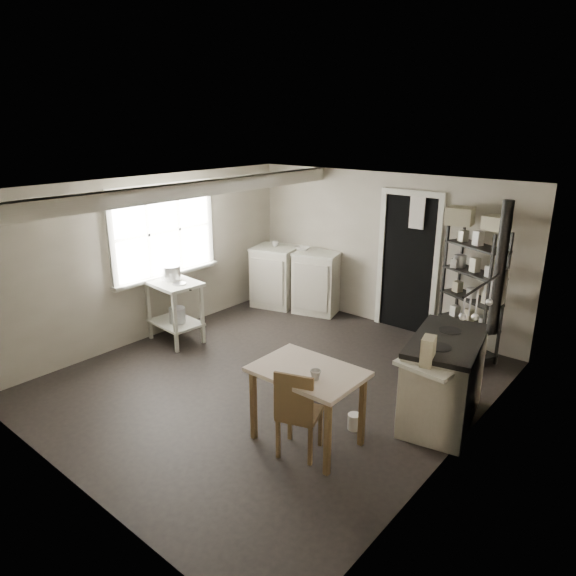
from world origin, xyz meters
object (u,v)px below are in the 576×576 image
Objects in this scene: work_table at (307,407)px; flour_sack at (457,346)px; stockpot at (171,276)px; stove at (443,381)px; base_cabinets at (296,281)px; prep_table at (175,314)px; chair at (300,406)px; shelf_rack at (472,287)px.

work_table is 2.61m from flour_sack.
stockpot is 3.90m from stove.
flour_sack is at bearing -22.51° from base_cabinets.
prep_table is 3.13× the size of stockpot.
base_cabinets is 3.97m from chair.
flour_sack is at bearing -63.51° from shelf_rack.
flour_sack is (3.35, 1.84, -0.16)m from prep_table.
base_cabinets is 3.71m from stove.
base_cabinets is at bearing 141.69° from stove.
work_table is at bearing -65.57° from base_cabinets.
chair is at bearing -66.68° from base_cabinets.
stove is at bearing 6.48° from stockpot.
shelf_rack is 3.95× the size of flour_sack.
base_cabinets is (0.54, 2.12, -0.48)m from stockpot.
shelf_rack is 0.79m from flour_sack.
chair is at bearing -74.49° from work_table.
chair is at bearing -98.07° from flour_sack.
prep_table is at bearing 143.86° from chair.
prep_table is at bearing 176.01° from stove.
chair is at bearing -130.87° from stove.
stove is 2.67× the size of flour_sack.
stove is 1.59m from chair.
base_cabinets is 1.71× the size of chair.
base_cabinets reaches higher than stove.
flour_sack is at bearing 27.44° from stockpot.
base_cabinets is 2.94m from shelf_rack.
work_table is 1.14× the size of chair.
shelf_rack reaches higher than chair.
stockpot is 0.32× the size of chair.
prep_table is 3.78m from stove.
base_cabinets is 1.50× the size of work_table.
shelf_rack is at bearing 81.71° from work_table.
stockpot is 0.64× the size of flour_sack.
prep_table reaches higher than flour_sack.
work_table is at bearing 86.25° from chair.
stockpot is at bearing 165.57° from work_table.
base_cabinets is at bearing 130.57° from work_table.
work_table is (2.48, -2.89, -0.08)m from base_cabinets.
stockpot reaches higher than flour_sack.
prep_table is at bearing -151.23° from flour_sack.
prep_table is 0.76× the size of stove.
prep_table is 4.04m from shelf_rack.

